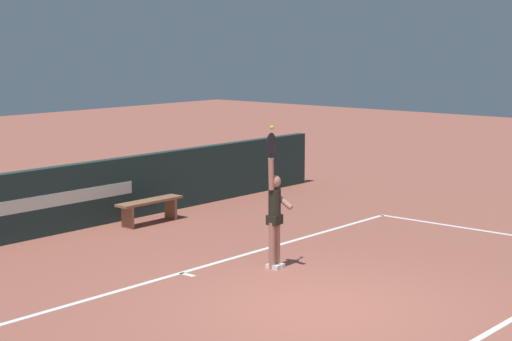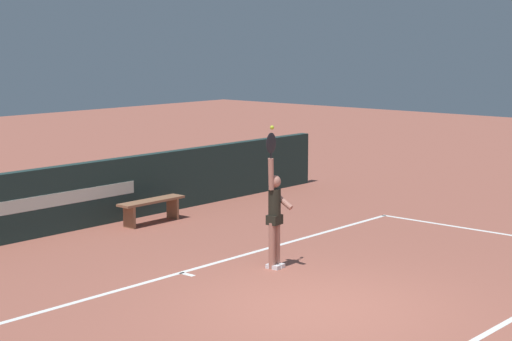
% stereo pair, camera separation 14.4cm
% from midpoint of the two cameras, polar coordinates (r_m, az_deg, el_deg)
% --- Properties ---
extents(ground_plane, '(60.00, 60.00, 0.00)m').
position_cam_midpoint_polar(ground_plane, '(12.48, 3.96, -9.01)').
color(ground_plane, '#9B5545').
extents(court_lines, '(12.33, 5.22, 0.00)m').
position_cam_midpoint_polar(court_lines, '(12.64, 2.91, -8.76)').
color(court_lines, white).
rests_on(court_lines, ground).
extents(back_wall, '(16.77, 0.23, 1.32)m').
position_cam_midpoint_polar(back_wall, '(17.10, -14.59, -2.13)').
color(back_wall, '#1E3331').
rests_on(back_wall, ground).
extents(tennis_player, '(0.43, 0.45, 2.29)m').
position_cam_midpoint_polar(tennis_player, '(14.29, 0.95, -2.81)').
color(tennis_player, '#AA6D5D').
rests_on(tennis_player, ground).
extents(tennis_ball, '(0.07, 0.07, 0.07)m').
position_cam_midpoint_polar(tennis_ball, '(14.08, 0.77, 2.85)').
color(tennis_ball, '#C6DA2F').
extents(courtside_bench_near, '(1.59, 0.37, 0.50)m').
position_cam_midpoint_polar(courtside_bench_near, '(17.98, -7.26, -2.30)').
color(courtside_bench_near, '#8F6145').
rests_on(courtside_bench_near, ground).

